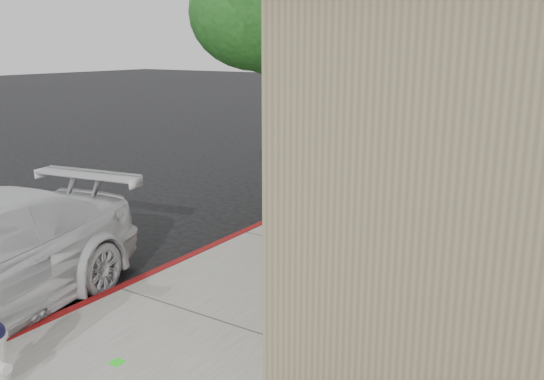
{
  "coord_description": "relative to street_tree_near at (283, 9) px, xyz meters",
  "views": [
    {
      "loc": [
        5.95,
        -5.06,
        3.47
      ],
      "look_at": [
        0.67,
        3.05,
        1.02
      ],
      "focal_mm": 37.58,
      "sensor_mm": 36.0,
      "label": 1
    }
  ],
  "objects": [
    {
      "name": "ground",
      "position": [
        -0.71,
        -3.32,
        -4.07
      ],
      "size": [
        120.0,
        120.0,
        0.0
      ],
      "primitive_type": "plane",
      "color": "black",
      "rests_on": "ground"
    },
    {
      "name": "sidewalk",
      "position": [
        0.89,
        -0.32,
        -4.0
      ],
      "size": [
        3.2,
        60.0,
        0.15
      ],
      "primitive_type": "cube",
      "color": "gray",
      "rests_on": "ground"
    },
    {
      "name": "street_tree_near",
      "position": [
        0.0,
        0.0,
        0.0
      ],
      "size": [
        2.89,
        2.9,
        5.26
      ],
      "rotation": [
        0.0,
        0.0,
        0.22
      ],
      "color": "black",
      "rests_on": "sidewalk"
    },
    {
      "name": "street_tree_far",
      "position": [
        0.02,
        10.54,
        0.75
      ],
      "size": [
        3.57,
        3.29,
        6.22
      ],
      "rotation": [
        0.0,
        0.0,
        -0.28
      ],
      "color": "black",
      "rests_on": "sidewalk"
    },
    {
      "name": "red_curb",
      "position": [
        -0.65,
        -0.32,
        -3.99
      ],
      "size": [
        0.14,
        60.0,
        0.16
      ],
      "primitive_type": "cube",
      "color": "maroon",
      "rests_on": "ground"
    }
  ]
}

